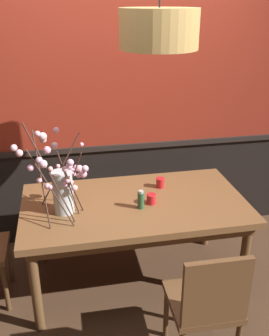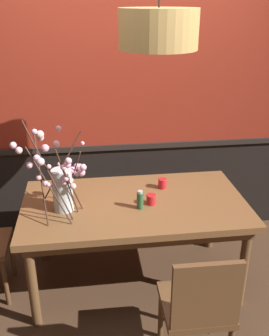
# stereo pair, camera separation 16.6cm
# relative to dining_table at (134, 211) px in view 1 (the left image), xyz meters

# --- Properties ---
(ground_plane) EXTENTS (24.00, 24.00, 0.00)m
(ground_plane) POSITION_rel_dining_table_xyz_m (0.00, 0.00, -0.67)
(ground_plane) COLOR #4C3321
(back_wall) EXTENTS (5.14, 0.14, 2.66)m
(back_wall) POSITION_rel_dining_table_xyz_m (0.00, 0.81, 0.65)
(back_wall) COLOR black
(back_wall) RESTS_ON ground
(dining_table) EXTENTS (1.73, 0.96, 0.75)m
(dining_table) POSITION_rel_dining_table_xyz_m (0.00, 0.00, 0.00)
(dining_table) COLOR brown
(dining_table) RESTS_ON ground
(chair_far_side_right) EXTENTS (0.44, 0.46, 0.90)m
(chair_far_side_right) POSITION_rel_dining_table_xyz_m (0.29, 0.90, -0.16)
(chair_far_side_right) COLOR brown
(chair_far_side_right) RESTS_ON ground
(chair_near_side_right) EXTENTS (0.43, 0.43, 0.91)m
(chair_near_side_right) POSITION_rel_dining_table_xyz_m (0.28, -0.89, -0.16)
(chair_near_side_right) COLOR brown
(chair_near_side_right) RESTS_ON ground
(chair_far_side_left) EXTENTS (0.45, 0.44, 0.95)m
(chair_far_side_left) POSITION_rel_dining_table_xyz_m (-0.24, 0.88, -0.14)
(chair_far_side_left) COLOR brown
(chair_far_side_left) RESTS_ON ground
(vase_with_blossoms) EXTENTS (0.49, 0.62, 0.73)m
(vase_with_blossoms) POSITION_rel_dining_table_xyz_m (-0.54, -0.06, 0.30)
(vase_with_blossoms) COLOR silver
(vase_with_blossoms) RESTS_ON dining_table
(candle_holder_nearer_center) EXTENTS (0.08, 0.08, 0.08)m
(candle_holder_nearer_center) POSITION_rel_dining_table_xyz_m (0.12, -0.05, 0.13)
(candle_holder_nearer_center) COLOR red
(candle_holder_nearer_center) RESTS_ON dining_table
(candle_holder_nearer_edge) EXTENTS (0.07, 0.07, 0.08)m
(candle_holder_nearer_edge) POSITION_rel_dining_table_xyz_m (0.26, 0.21, 0.13)
(candle_holder_nearer_edge) COLOR red
(candle_holder_nearer_edge) RESTS_ON dining_table
(condiment_bottle) EXTENTS (0.05, 0.05, 0.15)m
(condiment_bottle) POSITION_rel_dining_table_xyz_m (0.03, -0.10, 0.15)
(condiment_bottle) COLOR #2D5633
(condiment_bottle) RESTS_ON dining_table
(pendant_lamp) EXTENTS (0.51, 0.51, 0.76)m
(pendant_lamp) POSITION_rel_dining_table_xyz_m (0.14, -0.08, 1.36)
(pendant_lamp) COLOR tan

